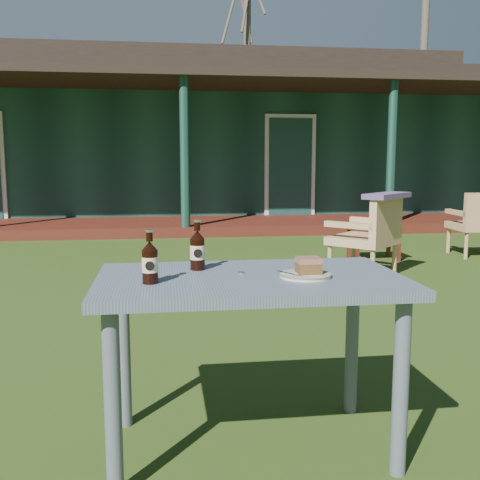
{
  "coord_description": "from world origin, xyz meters",
  "views": [
    {
      "loc": [
        -0.34,
        -3.74,
        1.17
      ],
      "look_at": [
        0.0,
        -1.3,
        0.82
      ],
      "focal_mm": 42.0,
      "sensor_mm": 36.0,
      "label": 1
    }
  ],
  "objects": [
    {
      "name": "floral_throw",
      "position": [
        1.82,
        1.45,
        0.83
      ],
      "size": [
        0.63,
        0.61,
        0.05
      ],
      "primitive_type": "cube",
      "rotation": [
        0.0,
        0.0,
        3.9
      ],
      "color": "#624973",
      "rests_on": "armchair_left"
    },
    {
      "name": "ground",
      "position": [
        0.0,
        0.0,
        0.0
      ],
      "size": [
        80.0,
        80.0,
        0.0
      ],
      "primitive_type": "plane",
      "color": "#334916"
    },
    {
      "name": "fork",
      "position": [
        0.14,
        -1.66,
        0.74
      ],
      "size": [
        0.08,
        0.13,
        0.0
      ],
      "primitive_type": "cube",
      "rotation": [
        0.0,
        0.0,
        0.53
      ],
      "color": "silver",
      "rests_on": "plate"
    },
    {
      "name": "cola_bottle_far",
      "position": [
        -0.39,
        -1.68,
        0.8
      ],
      "size": [
        0.06,
        0.06,
        0.2
      ],
      "color": "black",
      "rests_on": "cafe_table"
    },
    {
      "name": "cake_slice",
      "position": [
        0.22,
        -1.64,
        0.77
      ],
      "size": [
        0.09,
        0.09,
        0.06
      ],
      "color": "brown",
      "rests_on": "plate"
    },
    {
      "name": "tree_mid",
      "position": [
        3.0,
        18.5,
        4.75
      ],
      "size": [
        0.28,
        0.28,
        9.5
      ],
      "primitive_type": "cylinder",
      "color": "brown",
      "rests_on": "ground"
    },
    {
      "name": "bottle_cap",
      "position": [
        -0.03,
        -1.56,
        0.72
      ],
      "size": [
        0.03,
        0.03,
        0.01
      ],
      "primitive_type": "cylinder",
      "color": "silver",
      "rests_on": "cafe_table"
    },
    {
      "name": "cola_bottle_near",
      "position": [
        -0.2,
        -1.45,
        0.8
      ],
      "size": [
        0.06,
        0.06,
        0.21
      ],
      "color": "black",
      "rests_on": "cafe_table"
    },
    {
      "name": "side_table",
      "position": [
        2.12,
        2.53,
        0.34
      ],
      "size": [
        0.6,
        0.4,
        0.4
      ],
      "color": "#521E14",
      "rests_on": "ground"
    },
    {
      "name": "pavilion",
      "position": [
        -0.0,
        9.39,
        1.61
      ],
      "size": [
        15.8,
        8.3,
        3.45
      ],
      "color": "#173C31",
      "rests_on": "ground"
    },
    {
      "name": "cafe_table",
      "position": [
        0.0,
        -1.6,
        0.62
      ],
      "size": [
        1.2,
        0.7,
        0.72
      ],
      "color": "slate",
      "rests_on": "ground"
    },
    {
      "name": "tree_right",
      "position": [
        9.5,
        17.0,
        5.5
      ],
      "size": [
        0.28,
        0.28,
        11.0
      ],
      "primitive_type": "cylinder",
      "color": "brown",
      "rests_on": "ground"
    },
    {
      "name": "armchair_left",
      "position": [
        1.71,
        1.57,
        0.45
      ],
      "size": [
        0.82,
        0.81,
        0.81
      ],
      "color": "tan",
      "rests_on": "ground"
    },
    {
      "name": "plate",
      "position": [
        0.21,
        -1.65,
        0.73
      ],
      "size": [
        0.2,
        0.2,
        0.01
      ],
      "color": "silver",
      "rests_on": "cafe_table"
    }
  ]
}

